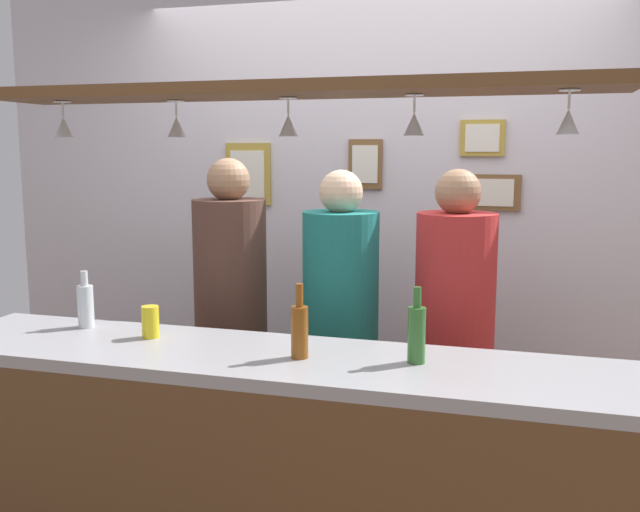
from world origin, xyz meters
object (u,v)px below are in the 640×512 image
object	(u,v)px
person_middle_teal_shirt	(340,316)
person_right_red_shirt	(454,322)
bottle_soda_clear	(86,305)
drink_can	(150,322)
person_left_brown_shirt	(231,302)
picture_frame_crest	(365,164)
picture_frame_upper_small	(482,138)
bottle_beer_green_import	(417,333)
bottle_beer_amber_tall	(300,329)
picture_frame_caricature	(248,174)
picture_frame_lower_pair	(490,192)

from	to	relation	value
person_middle_teal_shirt	person_right_red_shirt	world-z (taller)	person_right_red_shirt
bottle_soda_clear	drink_can	xyz separation A→B (m)	(0.33, -0.07, -0.03)
person_left_brown_shirt	person_right_red_shirt	xyz separation A→B (m)	(1.04, 0.00, -0.03)
person_middle_teal_shirt	picture_frame_crest	bearing A→B (deg)	93.58
person_left_brown_shirt	picture_frame_upper_small	size ratio (longest dim) A/B	7.66
bottle_beer_green_import	bottle_beer_amber_tall	world-z (taller)	same
person_right_red_shirt	bottle_beer_amber_tall	xyz separation A→B (m)	(-0.46, -0.75, 0.12)
bottle_beer_amber_tall	picture_frame_crest	bearing A→B (deg)	93.61
person_left_brown_shirt	bottle_beer_amber_tall	size ratio (longest dim) A/B	6.48
bottle_beer_amber_tall	picture_frame_crest	size ratio (longest dim) A/B	1.00
drink_can	picture_frame_crest	bearing A→B (deg)	67.91
drink_can	picture_frame_crest	world-z (taller)	picture_frame_crest
person_right_red_shirt	bottle_beer_amber_tall	distance (m)	0.88
picture_frame_caricature	picture_frame_lower_pair	bearing A→B (deg)	0.00
bottle_soda_clear	bottle_beer_green_import	bearing A→B (deg)	-4.53
bottle_beer_amber_tall	picture_frame_upper_small	bearing A→B (deg)	70.28
person_right_red_shirt	bottle_soda_clear	xyz separation A→B (m)	(-1.42, -0.58, 0.11)
drink_can	picture_frame_lower_pair	bearing A→B (deg)	48.19
picture_frame_lower_pair	picture_frame_upper_small	world-z (taller)	picture_frame_upper_small
person_middle_teal_shirt	bottle_beer_green_import	xyz separation A→B (m)	(0.44, -0.69, 0.13)
bottle_soda_clear	drink_can	distance (m)	0.34
picture_frame_upper_small	picture_frame_caricature	bearing A→B (deg)	180.00
bottle_beer_amber_tall	picture_frame_lower_pair	distance (m)	1.58
bottle_beer_green_import	bottle_beer_amber_tall	size ratio (longest dim) A/B	1.00
bottle_beer_amber_tall	picture_frame_upper_small	size ratio (longest dim) A/B	1.18
picture_frame_caricature	picture_frame_crest	world-z (taller)	picture_frame_crest
person_left_brown_shirt	person_right_red_shirt	distance (m)	1.04
drink_can	picture_frame_caricature	world-z (taller)	picture_frame_caricature
drink_can	picture_frame_lower_pair	world-z (taller)	picture_frame_lower_pair
bottle_beer_green_import	bottle_beer_amber_tall	xyz separation A→B (m)	(-0.39, -0.06, -0.00)
person_left_brown_shirt	picture_frame_lower_pair	xyz separation A→B (m)	(1.14, 0.67, 0.49)
person_middle_teal_shirt	picture_frame_upper_small	xyz separation A→B (m)	(0.56, 0.67, 0.80)
picture_frame_lower_pair	picture_frame_upper_small	distance (m)	0.28
picture_frame_lower_pair	picture_frame_crest	bearing A→B (deg)	180.00
person_middle_teal_shirt	picture_frame_lower_pair	xyz separation A→B (m)	(0.61, 0.67, 0.52)
person_middle_teal_shirt	person_right_red_shirt	xyz separation A→B (m)	(0.50, 0.00, 0.00)
picture_frame_crest	drink_can	bearing A→B (deg)	-112.09
picture_frame_lower_pair	picture_frame_crest	xyz separation A→B (m)	(-0.65, 0.00, 0.14)
person_right_red_shirt	bottle_soda_clear	world-z (taller)	person_right_red_shirt
person_middle_teal_shirt	bottle_beer_green_import	world-z (taller)	person_middle_teal_shirt
person_left_brown_shirt	picture_frame_crest	xyz separation A→B (m)	(0.49, 0.67, 0.63)
bottle_beer_green_import	picture_frame_lower_pair	distance (m)	1.43
person_middle_teal_shirt	picture_frame_caricature	distance (m)	1.15
drink_can	person_middle_teal_shirt	bearing A→B (deg)	48.30
bottle_beer_amber_tall	person_middle_teal_shirt	bearing A→B (deg)	93.64
person_right_red_shirt	bottle_beer_amber_tall	bearing A→B (deg)	-121.51
picture_frame_upper_small	picture_frame_crest	bearing A→B (deg)	180.00
bottle_soda_clear	picture_frame_caricature	bearing A→B (deg)	80.78
picture_frame_crest	picture_frame_upper_small	bearing A→B (deg)	0.00
person_middle_teal_shirt	person_right_red_shirt	bearing A→B (deg)	0.00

